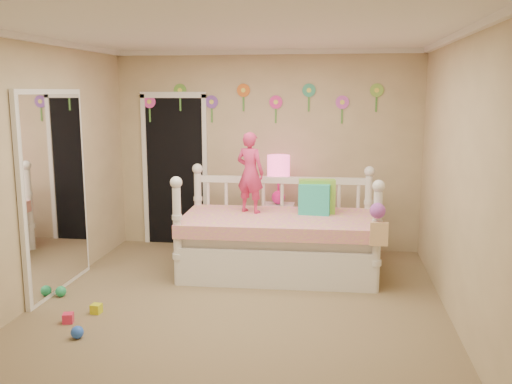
% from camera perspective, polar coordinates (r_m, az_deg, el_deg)
% --- Properties ---
extents(floor, '(4.00, 4.50, 0.01)m').
position_cam_1_polar(floor, '(5.51, -1.96, -11.89)').
color(floor, '#7F684C').
rests_on(floor, ground).
extents(ceiling, '(4.00, 4.50, 0.01)m').
position_cam_1_polar(ceiling, '(5.13, -2.15, 16.08)').
color(ceiling, white).
rests_on(ceiling, floor).
extents(back_wall, '(4.00, 0.01, 2.60)m').
position_cam_1_polar(back_wall, '(7.37, 1.07, 4.20)').
color(back_wall, tan).
rests_on(back_wall, floor).
extents(left_wall, '(0.01, 4.50, 2.60)m').
position_cam_1_polar(left_wall, '(5.86, -21.69, 1.89)').
color(left_wall, tan).
rests_on(left_wall, floor).
extents(right_wall, '(0.01, 4.50, 2.60)m').
position_cam_1_polar(right_wall, '(5.20, 20.19, 1.01)').
color(right_wall, tan).
rests_on(right_wall, floor).
extents(crown_molding, '(4.00, 4.50, 0.06)m').
position_cam_1_polar(crown_molding, '(5.13, -2.15, 15.75)').
color(crown_molding, white).
rests_on(crown_molding, ceiling).
extents(daybed, '(2.27, 1.27, 1.21)m').
position_cam_1_polar(daybed, '(6.40, 2.33, -3.06)').
color(daybed, white).
rests_on(daybed, floor).
extents(pillow_turquoise, '(0.36, 0.15, 0.35)m').
position_cam_1_polar(pillow_turquoise, '(6.45, 5.98, -0.77)').
color(pillow_turquoise, '#24B6A7').
rests_on(pillow_turquoise, daybed).
extents(pillow_lime, '(0.43, 0.19, 0.40)m').
position_cam_1_polar(pillow_lime, '(6.53, 6.23, -0.44)').
color(pillow_lime, '#86C73C').
rests_on(pillow_lime, daybed).
extents(child, '(0.40, 0.34, 0.95)m').
position_cam_1_polar(child, '(6.49, -0.60, 2.01)').
color(child, '#D33067').
rests_on(child, daybed).
extents(nightstand, '(0.40, 0.31, 0.67)m').
position_cam_1_polar(nightstand, '(7.17, 2.27, -3.84)').
color(nightstand, white).
rests_on(nightstand, floor).
extents(table_lamp, '(0.28, 0.28, 0.62)m').
position_cam_1_polar(table_lamp, '(7.02, 2.31, 2.07)').
color(table_lamp, '#F62098').
rests_on(table_lamp, nightstand).
extents(closet_doorway, '(0.90, 0.04, 2.07)m').
position_cam_1_polar(closet_doorway, '(7.65, -8.29, 2.31)').
color(closet_doorway, black).
rests_on(closet_doorway, back_wall).
extents(flower_decals, '(3.40, 0.02, 0.50)m').
position_cam_1_polar(flower_decals, '(7.33, 0.37, 9.18)').
color(flower_decals, '#B2668C').
rests_on(flower_decals, back_wall).
extents(mirror_closet, '(0.07, 1.30, 2.10)m').
position_cam_1_polar(mirror_closet, '(6.14, -19.83, -0.00)').
color(mirror_closet, white).
rests_on(mirror_closet, left_wall).
extents(hanging_bag, '(0.20, 0.16, 0.36)m').
position_cam_1_polar(hanging_bag, '(5.79, 12.27, -3.38)').
color(hanging_bag, beige).
rests_on(hanging_bag, daybed).
extents(toy_scatter, '(1.16, 1.48, 0.11)m').
position_cam_1_polar(toy_scatter, '(5.71, -18.43, -11.06)').
color(toy_scatter, '#996666').
rests_on(toy_scatter, floor).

